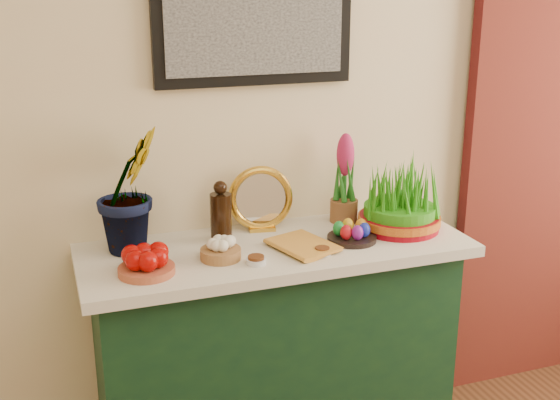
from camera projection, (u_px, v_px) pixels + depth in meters
The scene contains 13 objects.
sideboard at pixel (276, 358), 2.67m from camera, with size 1.30×0.45×0.85m, color #14381B.
tablecloth at pixel (275, 249), 2.53m from camera, with size 1.40×0.55×0.04m, color silver.
hyacinth_green at pixel (129, 170), 2.39m from camera, with size 0.29×0.25×0.58m, color #227020.
apple_bowl at pixel (146, 263), 2.26m from camera, with size 0.20×0.20×0.09m.
garlic_basket at pixel (221, 250), 2.38m from camera, with size 0.18×0.18×0.08m.
vinegar_cruet at pixel (221, 215), 2.53m from camera, with size 0.08×0.08×0.23m.
mirror at pixel (261, 199), 2.64m from camera, with size 0.25×0.09×0.25m.
book at pixel (283, 250), 2.42m from camera, with size 0.16×0.23×0.03m, color gold.
spice_dish_left at pixel (256, 260), 2.35m from camera, with size 0.07×0.07×0.03m.
spice_dish_right at pixel (322, 251), 2.43m from camera, with size 0.06×0.06×0.03m.
egg_plate at pixel (352, 234), 2.55m from camera, with size 0.20×0.20×0.07m.
hyacinth_pink at pixel (345, 183), 2.71m from camera, with size 0.11×0.11×0.35m.
wheatgrass_sabzeh at pixel (400, 201), 2.64m from camera, with size 0.31×0.31×0.26m.
Camera 1 is at (-0.89, -0.23, 1.80)m, focal length 45.00 mm.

